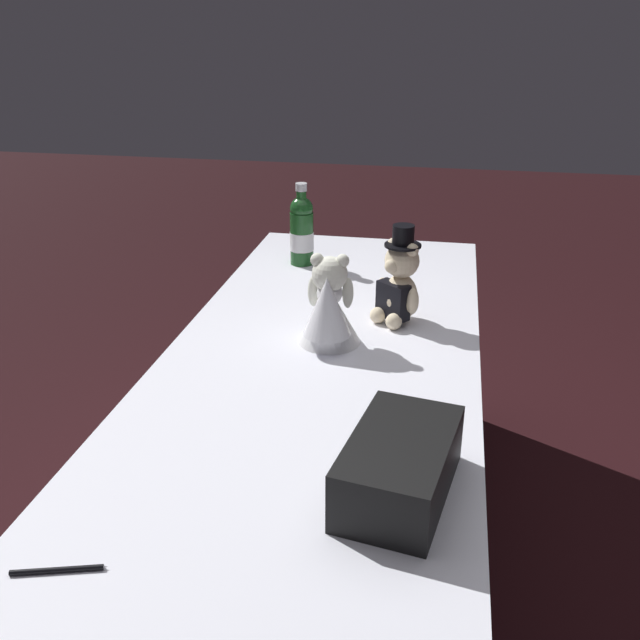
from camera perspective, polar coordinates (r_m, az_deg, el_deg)
The scene contains 7 objects.
ground_plane at distance 2.19m, azimuth -0.00°, elevation -20.17°, with size 12.00×12.00×0.00m, color black.
reception_table at distance 1.95m, azimuth -0.00°, elevation -12.50°, with size 2.04×0.79×0.72m, color white.
teddy_bear_groom at distance 1.93m, azimuth 6.42°, elevation 2.94°, with size 0.14×0.13×0.27m.
teddy_bear_bride at distance 1.79m, azimuth 0.72°, elevation 1.12°, with size 0.20×0.16×0.24m.
champagne_bottle at distance 2.38m, azimuth -1.49°, elevation 7.31°, with size 0.08×0.08×0.28m.
signing_pen at distance 1.22m, azimuth -20.33°, elevation -18.46°, with size 0.05×0.14×0.01m.
gift_case_black at distance 1.27m, azimuth 6.46°, elevation -11.68°, with size 0.32×0.22×0.11m.
Camera 1 is at (1.55, 0.29, 1.52)m, focal length 39.46 mm.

